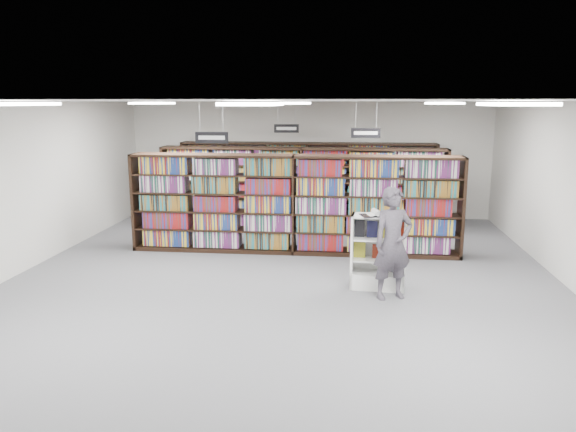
# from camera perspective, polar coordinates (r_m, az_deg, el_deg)

# --- Properties ---
(floor) EXTENTS (12.00, 12.00, 0.00)m
(floor) POSITION_cam_1_polar(r_m,az_deg,el_deg) (10.25, -0.52, -6.59)
(floor) COLOR #4E4F53
(floor) RESTS_ON ground
(ceiling) EXTENTS (10.00, 12.00, 0.10)m
(ceiling) POSITION_cam_1_polar(r_m,az_deg,el_deg) (9.75, -0.55, 11.60)
(ceiling) COLOR white
(ceiling) RESTS_ON wall_back
(wall_back) EXTENTS (10.00, 0.10, 3.20)m
(wall_back) POSITION_cam_1_polar(r_m,az_deg,el_deg) (15.80, 2.06, 5.74)
(wall_back) COLOR silver
(wall_back) RESTS_ON ground
(wall_front) EXTENTS (10.00, 0.10, 3.20)m
(wall_front) POSITION_cam_1_polar(r_m,az_deg,el_deg) (4.17, -10.58, -11.00)
(wall_front) COLOR silver
(wall_front) RESTS_ON ground
(wall_left) EXTENTS (0.10, 12.00, 3.20)m
(wall_left) POSITION_cam_1_polar(r_m,az_deg,el_deg) (11.58, -25.94, 2.48)
(wall_left) COLOR silver
(wall_left) RESTS_ON ground
(bookshelf_row_near) EXTENTS (7.00, 0.60, 2.10)m
(bookshelf_row_near) POSITION_cam_1_polar(r_m,az_deg,el_deg) (11.93, 0.61, 1.19)
(bookshelf_row_near) COLOR black
(bookshelf_row_near) RESTS_ON floor
(bookshelf_row_mid) EXTENTS (7.00, 0.60, 2.10)m
(bookshelf_row_mid) POSITION_cam_1_polar(r_m,az_deg,el_deg) (13.89, 1.43, 2.66)
(bookshelf_row_mid) COLOR black
(bookshelf_row_mid) RESTS_ON floor
(bookshelf_row_far) EXTENTS (7.00, 0.60, 2.10)m
(bookshelf_row_far) POSITION_cam_1_polar(r_m,az_deg,el_deg) (15.57, 1.97, 3.61)
(bookshelf_row_far) COLOR black
(bookshelf_row_far) RESTS_ON floor
(aisle_sign_left) EXTENTS (0.65, 0.02, 0.80)m
(aisle_sign_left) POSITION_cam_1_polar(r_m,az_deg,el_deg) (11.02, -7.76, 8.00)
(aisle_sign_left) COLOR #B2B2B7
(aisle_sign_left) RESTS_ON ceiling
(aisle_sign_right) EXTENTS (0.65, 0.02, 0.80)m
(aisle_sign_right) POSITION_cam_1_polar(r_m,az_deg,el_deg) (12.70, 7.91, 8.45)
(aisle_sign_right) COLOR #B2B2B7
(aisle_sign_right) RESTS_ON ceiling
(aisle_sign_center) EXTENTS (0.65, 0.02, 0.80)m
(aisle_sign_center) POSITION_cam_1_polar(r_m,az_deg,el_deg) (14.79, -0.16, 8.97)
(aisle_sign_center) COLOR #B2B2B7
(aisle_sign_center) RESTS_ON ceiling
(troffer_front_left) EXTENTS (0.60, 1.20, 0.04)m
(troffer_front_left) POSITION_cam_1_polar(r_m,az_deg,el_deg) (7.87, -26.07, 10.19)
(troffer_front_left) COLOR white
(troffer_front_left) RESTS_ON ceiling
(troffer_front_center) EXTENTS (0.60, 1.20, 0.04)m
(troffer_front_center) POSITION_cam_1_polar(r_m,az_deg,el_deg) (6.78, -3.64, 11.29)
(troffer_front_center) COLOR white
(troffer_front_center) RESTS_ON ceiling
(troffer_front_right) EXTENTS (0.60, 1.20, 0.04)m
(troffer_front_right) POSITION_cam_1_polar(r_m,az_deg,el_deg) (6.93, 22.08, 10.49)
(troffer_front_right) COLOR white
(troffer_front_right) RESTS_ON ceiling
(troffer_back_left) EXTENTS (0.60, 1.20, 0.04)m
(troffer_back_left) POSITION_cam_1_polar(r_m,az_deg,el_deg) (12.40, -13.57, 11.08)
(troffer_back_left) COLOR white
(troffer_back_left) RESTS_ON ceiling
(troffer_back_center) EXTENTS (0.60, 1.20, 0.04)m
(troffer_back_center) POSITION_cam_1_polar(r_m,az_deg,el_deg) (11.74, 0.63, 11.38)
(troffer_back_center) COLOR white
(troffer_back_center) RESTS_ON ceiling
(troffer_back_right) EXTENTS (0.60, 1.20, 0.04)m
(troffer_back_right) POSITION_cam_1_polar(r_m,az_deg,el_deg) (11.82, 15.54, 10.98)
(troffer_back_right) COLOR white
(troffer_back_right) RESTS_ON ceiling
(endcap_display) EXTENTS (0.96, 0.54, 1.30)m
(endcap_display) POSITION_cam_1_polar(r_m,az_deg,el_deg) (9.90, 9.11, -4.70)
(endcap_display) COLOR white
(endcap_display) RESTS_ON floor
(open_book) EXTENTS (0.62, 0.46, 0.13)m
(open_book) POSITION_cam_1_polar(r_m,az_deg,el_deg) (9.61, 9.02, 0.23)
(open_book) COLOR black
(open_book) RESTS_ON endcap_display
(shopper) EXTENTS (0.79, 0.67, 1.85)m
(shopper) POSITION_cam_1_polar(r_m,az_deg,el_deg) (9.29, 10.61, -2.78)
(shopper) COLOR #4D4852
(shopper) RESTS_ON floor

